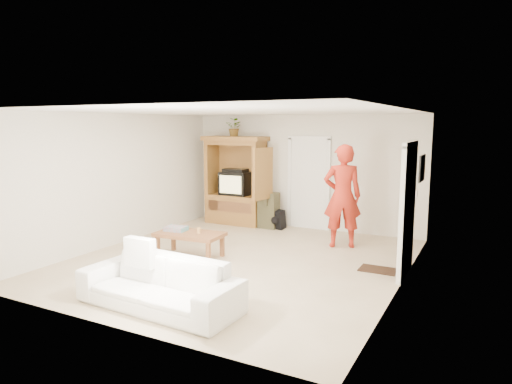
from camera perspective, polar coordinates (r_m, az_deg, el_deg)
floor at (r=8.14m, az=-2.13°, el=-8.58°), size 6.00×6.00×0.00m
ceiling at (r=7.78m, az=-2.24°, el=10.05°), size 6.00×6.00×0.00m
wall_back at (r=10.55m, az=5.92°, el=2.53°), size 5.50×0.00×5.50m
wall_front at (r=5.49m, az=-17.91°, el=-3.36°), size 5.50×0.00×5.50m
wall_left at (r=9.51m, az=-16.74°, el=1.56°), size 0.00×6.00×6.00m
wall_right at (r=6.93m, az=17.98°, el=-0.96°), size 0.00×6.00×6.00m
armoire at (r=10.97m, az=-2.44°, el=0.74°), size 1.82×1.14×2.10m
door_back at (r=10.50m, az=6.60°, el=0.95°), size 0.85×0.05×2.04m
doorway_right at (r=7.57m, az=18.47°, el=-2.37°), size 0.05×0.90×2.04m
framed_picture at (r=8.76m, az=20.04°, el=2.82°), size 0.03×0.60×0.48m
doormat at (r=7.88m, az=15.03°, el=-9.36°), size 0.60×0.40×0.02m
plant at (r=10.86m, az=-2.68°, el=8.09°), size 0.40×0.35×0.43m
man at (r=8.98m, az=10.75°, el=-0.51°), size 0.87×0.74×2.01m
sofa at (r=6.20m, az=-12.00°, el=-11.15°), size 2.26×0.97×0.65m
coffee_table at (r=8.36m, az=-8.28°, el=-5.43°), size 1.25×0.73×0.45m
towel at (r=8.51m, az=-9.98°, el=-4.53°), size 0.41×0.32×0.08m
candle at (r=8.28m, az=-7.15°, el=-4.76°), size 0.08×0.08×0.10m
backpack_black at (r=10.48m, az=2.67°, el=-3.49°), size 0.38×0.27×0.43m
backpack_olive at (r=10.55m, az=1.60°, el=-2.30°), size 0.45×0.33×0.83m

